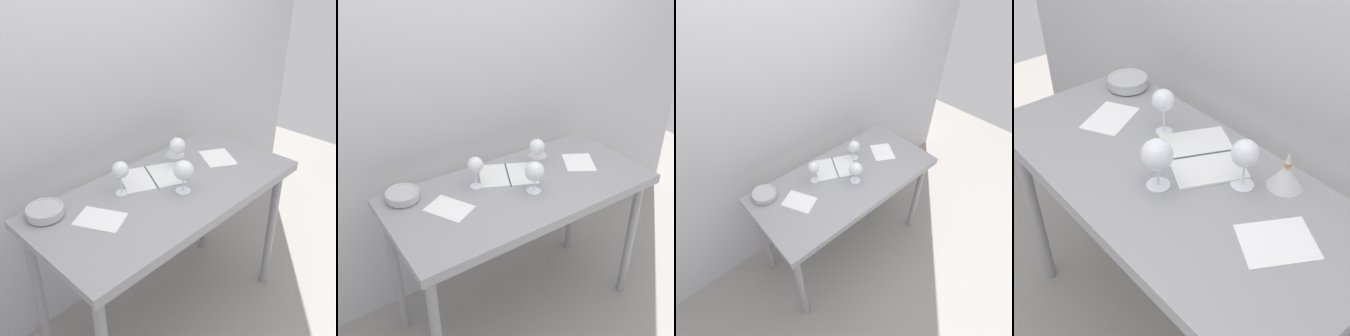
{
  "view_description": "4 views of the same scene",
  "coord_description": "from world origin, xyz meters",
  "views": [
    {
      "loc": [
        -1.22,
        -1.19,
        1.96
      ],
      "look_at": [
        0.02,
        0.01,
        1.0
      ],
      "focal_mm": 43.11,
      "sensor_mm": 36.0,
      "label": 1
    },
    {
      "loc": [
        -1.05,
        -1.43,
        2.03
      ],
      "look_at": [
        -0.06,
        0.05,
        1.01
      ],
      "focal_mm": 43.3,
      "sensor_mm": 36.0,
      "label": 2
    },
    {
      "loc": [
        -1.01,
        -1.14,
        2.39
      ],
      "look_at": [
        0.02,
        0.04,
        0.96
      ],
      "focal_mm": 30.42,
      "sensor_mm": 36.0,
      "label": 3
    },
    {
      "loc": [
        0.92,
        -0.74,
        1.83
      ],
      "look_at": [
        0.06,
        -0.0,
        0.95
      ],
      "focal_mm": 50.12,
      "sensor_mm": 36.0,
      "label": 4
    }
  ],
  "objects": [
    {
      "name": "ground_plane",
      "position": [
        0.0,
        0.0,
        0.0
      ],
      "size": [
        6.0,
        6.0,
        0.0
      ],
      "primitive_type": "plane",
      "color": "gray"
    },
    {
      "name": "back_wall",
      "position": [
        0.0,
        0.49,
        1.3
      ],
      "size": [
        3.8,
        0.04,
        2.6
      ],
      "primitive_type": "cube",
      "color": "#B8B8BD",
      "rests_on": "ground_plane"
    },
    {
      "name": "steel_counter",
      "position": [
        0.0,
        -0.01,
        0.79
      ],
      "size": [
        1.4,
        0.65,
        0.9
      ],
      "color": "gray",
      "rests_on": "ground_plane"
    },
    {
      "name": "wine_glass_near_center",
      "position": [
        0.03,
        -0.08,
        1.01
      ],
      "size": [
        0.1,
        0.1,
        0.17
      ],
      "color": "white",
      "rests_on": "steel_counter"
    },
    {
      "name": "wine_glass_far_left",
      "position": [
        -0.19,
        0.12,
        1.02
      ],
      "size": [
        0.08,
        0.08,
        0.17
      ],
      "color": "white",
      "rests_on": "steel_counter"
    },
    {
      "name": "wine_glass_far_right",
      "position": [
        0.2,
        0.12,
        1.02
      ],
      "size": [
        0.09,
        0.09,
        0.17
      ],
      "color": "white",
      "rests_on": "steel_counter"
    },
    {
      "name": "open_notebook",
      "position": [
        0.01,
        0.13,
        0.9
      ],
      "size": [
        0.38,
        0.34,
        0.01
      ],
      "rotation": [
        0.0,
        0.0,
        -0.45
      ],
      "color": "white",
      "rests_on": "steel_counter"
    },
    {
      "name": "tasting_sheet_upper",
      "position": [
        -0.4,
        0.03,
        0.9
      ],
      "size": [
        0.23,
        0.25,
        0.0
      ],
      "primitive_type": "cube",
      "rotation": [
        0.0,
        0.0,
        0.49
      ],
      "color": "white",
      "rests_on": "steel_counter"
    },
    {
      "name": "tasting_sheet_lower",
      "position": [
        0.42,
        0.02,
        0.9
      ],
      "size": [
        0.24,
        0.26,
        0.0
      ],
      "primitive_type": "cube",
      "rotation": [
        0.0,
        0.0,
        -0.53
      ],
      "color": "white",
      "rests_on": "steel_counter"
    },
    {
      "name": "tasting_bowl",
      "position": [
        -0.55,
        0.22,
        0.93
      ],
      "size": [
        0.17,
        0.17,
        0.05
      ],
      "color": "#DBCC66",
      "rests_on": "steel_counter"
    },
    {
      "name": "decanter_funnel",
      "position": [
        0.28,
        0.22,
        0.94
      ],
      "size": [
        0.12,
        0.12,
        0.13
      ],
      "color": "silver",
      "rests_on": "steel_counter"
    }
  ]
}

